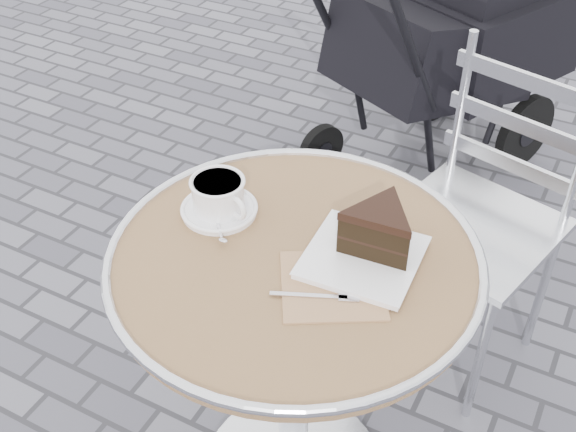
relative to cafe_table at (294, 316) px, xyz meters
The scene contains 5 objects.
cafe_table is the anchor object (origin of this frame).
cappuccino_set 0.28m from the cafe_table, 166.78° to the left, with size 0.16×0.17×0.08m.
cake_plate_set 0.26m from the cafe_table, 26.06° to the left, with size 0.27×0.34×0.11m.
bistro_chair 0.71m from the cafe_table, 70.68° to the left, with size 0.48×0.48×0.89m.
baby_stroller 1.50m from the cafe_table, 95.61° to the left, with size 0.88×1.17×1.11m.
Camera 1 is at (0.46, -0.90, 1.64)m, focal length 45.00 mm.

